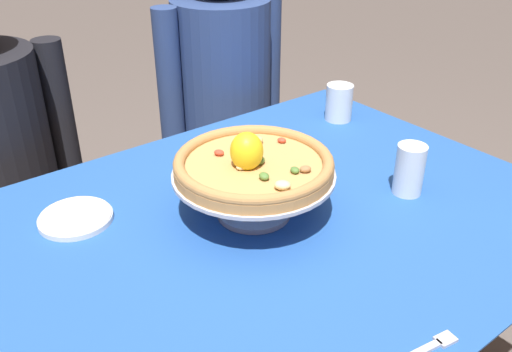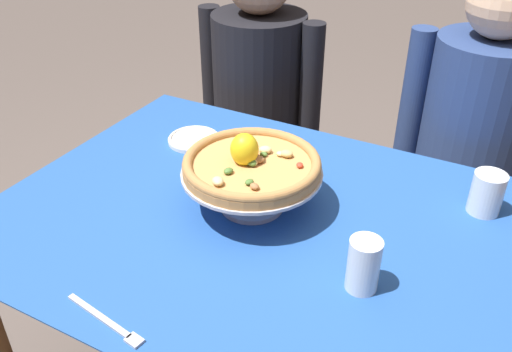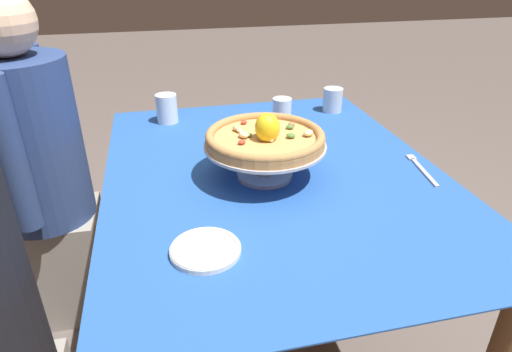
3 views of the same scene
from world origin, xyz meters
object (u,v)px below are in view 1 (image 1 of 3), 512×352
pizza_stand (254,185)px  pizza (253,163)px  water_glass_back_right (339,105)px  diner_right (224,122)px  water_glass_side_right (409,173)px  side_plate (76,217)px

pizza_stand → pizza: bearing=-169.6°
pizza → water_glass_back_right: bearing=26.0°
pizza_stand → water_glass_back_right: 0.57m
pizza_stand → diner_right: bearing=59.6°
water_glass_side_right → water_glass_back_right: (0.18, 0.39, -0.01)m
water_glass_side_right → diner_right: diner_right is taller
pizza → water_glass_side_right: 0.37m
side_plate → water_glass_back_right: bearing=2.6°
pizza_stand → side_plate: pizza_stand is taller
diner_right → water_glass_side_right: bearing=-95.6°
water_glass_side_right → water_glass_back_right: water_glass_side_right is taller
pizza → diner_right: diner_right is taller
pizza_stand → pizza: pizza is taller
water_glass_back_right → diner_right: bearing=101.4°
pizza_stand → water_glass_back_right: (0.51, 0.25, -0.03)m
pizza → water_glass_back_right: size_ratio=3.12×
pizza_stand → side_plate: 0.38m
pizza → diner_right: 0.87m
pizza → water_glass_side_right: bearing=-23.5°
pizza → side_plate: bearing=145.9°
pizza_stand → water_glass_back_right: water_glass_back_right is taller
pizza_stand → water_glass_side_right: water_glass_side_right is taller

